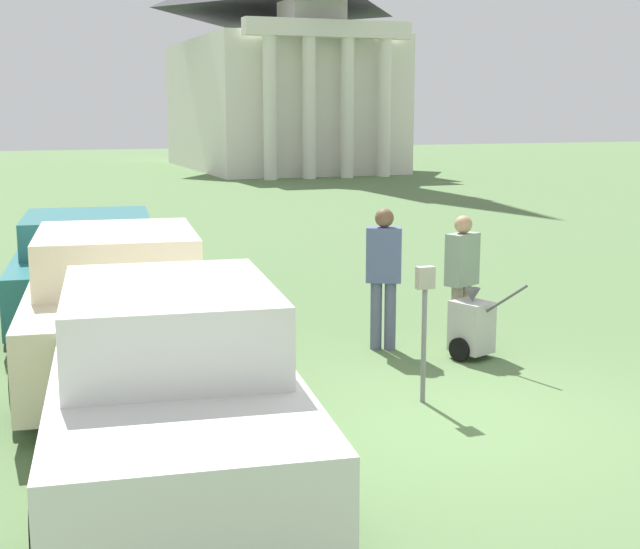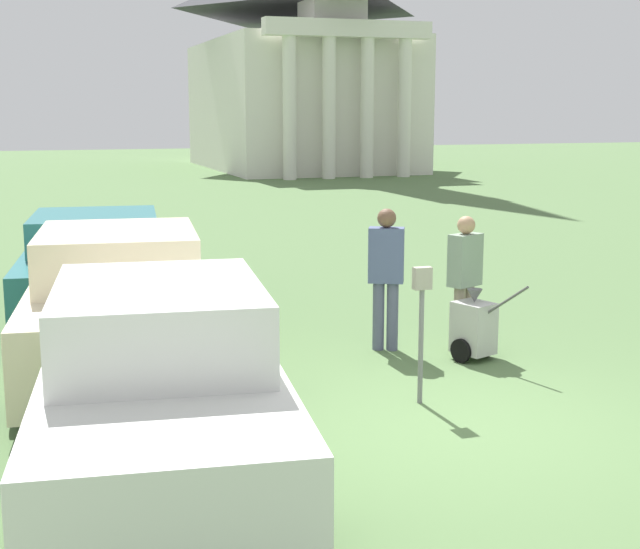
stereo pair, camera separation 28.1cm
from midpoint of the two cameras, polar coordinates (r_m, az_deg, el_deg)
The scene contains 9 objects.
ground_plane at distance 8.54m, azimuth 8.02°, elevation -9.35°, with size 120.00×120.00×0.00m, color #517042.
parked_car_white at distance 7.31m, azimuth -10.67°, elevation -6.97°, with size 2.34×5.09×1.57m.
parked_car_cream at distance 10.22m, azimuth -13.53°, elevation -1.91°, with size 2.45×4.96×1.60m.
parked_car_teal at distance 13.33m, azimuth -15.13°, elevation 0.57°, with size 2.51×5.10×1.42m.
parking_meter at distance 8.81m, azimuth 5.80°, elevation -2.18°, with size 0.18×0.09×1.38m.
person_worker at distance 10.73m, azimuth 3.35°, elevation 0.30°, with size 0.47×0.38×1.73m.
person_supervisor at distance 10.87m, azimuth 8.34°, elevation 0.03°, with size 0.47×0.38×1.64m.
equipment_cart at distance 10.57m, azimuth 8.94°, elevation -3.30°, with size 0.55×0.99×1.00m.
church at distance 44.36m, azimuth -2.71°, elevation 14.63°, with size 8.75×14.08×25.48m.
Camera 1 is at (-3.97, -7.01, 2.89)m, focal length 50.00 mm.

